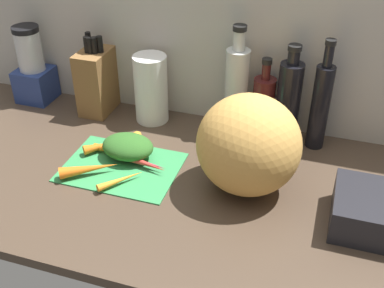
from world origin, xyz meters
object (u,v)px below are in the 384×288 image
Objects in this scene: carrot_2 at (121,180)px; paper_towel_roll at (151,89)px; carrot_3 at (142,162)px; cutting_board at (121,167)px; bottle_3 at (320,104)px; carrot_0 at (139,161)px; bottle_0 at (236,89)px; carrot_5 at (142,145)px; carrot_4 at (102,146)px; bottle_1 at (263,106)px; knife_block at (98,80)px; winter_squash at (249,145)px; blender_appliance at (33,69)px; carrot_6 at (118,151)px; bottle_2 at (288,101)px; carrot_1 at (89,169)px.

paper_towel_roll reaches higher than carrot_2.
carrot_3 is at bearing 73.55° from carrot_2.
bottle_3 reaches higher than cutting_board.
carrot_0 is 38.83cm from bottle_0.
bottle_0 is 1.02× the size of bottle_3.
carrot_4 is at bearing -161.33° from carrot_5.
bottle_3 reaches higher than carrot_0.
bottle_1 is (33.38, 21.58, 8.28)cm from carrot_5.
bottle_0 is at bearing 0.63° from knife_block.
bottle_1 reaches higher than carrot_3.
carrot_3 is at bearing -178.08° from winter_squash.
carrot_5 is (-3.44, 8.28, 0.16)cm from carrot_3.
bottle_0 is at bearing 0.58° from blender_appliance.
carrot_5 is 33.68cm from knife_block.
winter_squash is 0.78× the size of bottle_0.
carrot_6 is 63.42cm from bottle_3.
carrot_3 is at bearing -28.05° from blender_appliance.
carrot_5 is 0.32× the size of bottle_0.
blender_appliance is 0.86× the size of bottle_2.
knife_block is at bearing -179.18° from bottle_1.
knife_block is 20.51cm from paper_towel_roll.
paper_towel_roll is 0.87× the size of bottle_1.
cutting_board is 1.22× the size of knife_block.
carrot_0 is at bearing -14.27° from carrot_4.
bottle_3 is at bearing 59.41° from winter_squash.
blender_appliance is 1.19× the size of paper_towel_roll.
carrot_1 is 0.71× the size of paper_towel_roll.
carrot_5 is at bearing 92.46° from carrot_2.
bottle_0 is (75.10, 0.76, 3.48)cm from blender_appliance.
paper_towel_roll reaches higher than carrot_1.
carrot_4 is 29.51cm from knife_block.
carrot_0 is at bearing 35.94° from carrot_1.
cutting_board is 9.81cm from carrot_1.
bottle_0 reaches higher than carrot_1.
bottle_1 is at bearing 2.78° from paper_towel_roll.
bottle_3 is (75.85, -0.45, 3.29)cm from knife_block.
knife_block is at bearing 140.21° from carrot_5.
carrot_1 is at bearing -67.82° from knife_block.
carrot_6 reaches higher than carrot_2.
cutting_board is at bearing -138.73° from bottle_1.
blender_appliance is (-51.37, 37.94, 10.21)cm from carrot_2.
bottle_3 is at bearing 29.80° from carrot_0.
carrot_2 is 0.51× the size of blender_appliance.
blender_appliance is (-40.83, 36.85, 9.47)cm from carrot_1.
carrot_4 is 26.59cm from paper_towel_roll.
knife_block reaches higher than carrot_0.
blender_appliance is at bearing 179.02° from paper_towel_roll.
blender_appliance reaches higher than carrot_4.
paper_towel_roll is at bearing 72.75° from carrot_4.
bottle_1 is 18.09cm from bottle_3.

